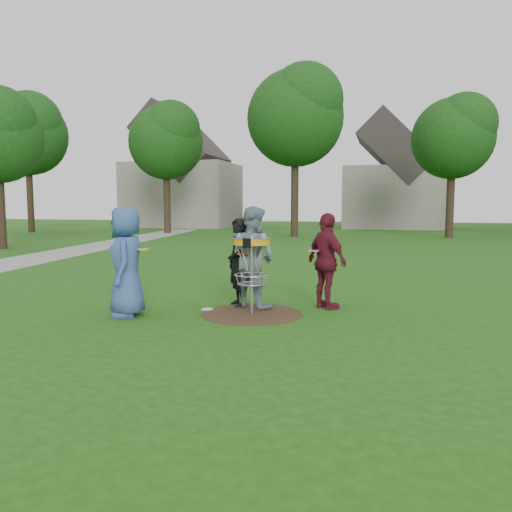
% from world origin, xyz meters
% --- Properties ---
extents(ground, '(100.00, 100.00, 0.00)m').
position_xyz_m(ground, '(0.00, 0.00, 0.00)').
color(ground, '#19470F').
rests_on(ground, ground).
extents(dirt_patch, '(1.80, 1.80, 0.01)m').
position_xyz_m(dirt_patch, '(0.00, 0.00, 0.00)').
color(dirt_patch, '#47331E').
rests_on(dirt_patch, ground).
extents(concrete_path, '(7.75, 39.92, 0.02)m').
position_xyz_m(concrete_path, '(-10.00, 8.00, 0.01)').
color(concrete_path, '#9E9E99').
rests_on(concrete_path, ground).
extents(player_blue, '(0.91, 1.08, 1.89)m').
position_xyz_m(player_blue, '(-2.05, -0.67, 0.95)').
color(player_blue, '#314F88').
rests_on(player_blue, ground).
extents(player_black, '(0.68, 0.73, 1.67)m').
position_xyz_m(player_black, '(-0.43, 0.62, 0.84)').
color(player_black, black).
rests_on(player_black, ground).
extents(player_grey, '(1.13, 1.03, 1.89)m').
position_xyz_m(player_grey, '(-0.14, 0.61, 0.95)').
color(player_grey, slate).
rests_on(player_grey, ground).
extents(player_maroon, '(1.03, 1.06, 1.78)m').
position_xyz_m(player_maroon, '(1.22, 0.79, 0.89)').
color(player_maroon, maroon).
rests_on(player_maroon, ground).
extents(disc_on_grass, '(0.22, 0.22, 0.02)m').
position_xyz_m(disc_on_grass, '(-0.88, 0.14, 0.01)').
color(disc_on_grass, silver).
rests_on(disc_on_grass, ground).
extents(disc_golf_basket, '(0.66, 0.67, 1.38)m').
position_xyz_m(disc_golf_basket, '(0.00, -0.00, 1.02)').
color(disc_golf_basket, '#9EA0A5').
rests_on(disc_golf_basket, ground).
extents(held_discs, '(2.99, 1.44, 0.15)m').
position_xyz_m(held_discs, '(-0.29, 0.20, 1.11)').
color(held_discs, '#C4DE18').
rests_on(held_discs, ground).
extents(tree_row, '(51.20, 17.42, 9.90)m').
position_xyz_m(tree_row, '(0.44, 20.67, 6.21)').
color(tree_row, '#38281C').
rests_on(tree_row, ground).
extents(house_row, '(44.50, 10.65, 11.62)m').
position_xyz_m(house_row, '(4.78, 33.07, 4.14)').
color(house_row, gray).
rests_on(house_row, ground).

